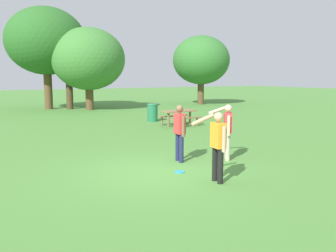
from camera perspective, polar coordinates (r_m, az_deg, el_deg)
ground_plane at (r=9.34m, az=-2.12°, el=-7.26°), size 120.00×120.00×0.00m
person_thrower at (r=8.26m, az=7.95°, el=-2.51°), size 0.66×0.68×1.64m
person_catcher at (r=10.19m, az=1.87°, el=-0.55°), size 0.27×0.61×1.64m
person_bystander at (r=10.53m, az=9.50°, el=-0.27°), size 0.54×0.83×1.64m
frisbee at (r=9.24m, az=1.86°, el=-7.35°), size 0.26×0.26×0.03m
picnic_table_near at (r=17.69m, az=1.85°, el=1.86°), size 1.80×1.55×0.77m
trash_can_beside_table at (r=19.41m, az=-2.49°, el=2.16°), size 0.59×0.59×0.96m
tree_tall_left at (r=28.25m, az=-18.98°, el=12.71°), size 5.79×5.79×7.47m
tree_broad_center at (r=27.68m, az=-15.71°, el=10.68°), size 3.38×3.38×5.38m
tree_far_right at (r=26.63m, az=-12.64°, el=10.42°), size 5.26×5.26×5.91m
tree_slender_mid at (r=31.34m, az=5.34°, el=10.44°), size 4.91×4.91×5.91m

